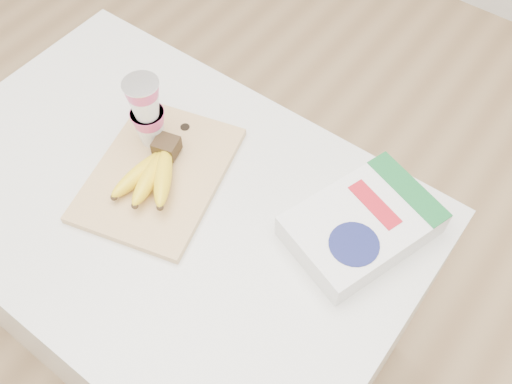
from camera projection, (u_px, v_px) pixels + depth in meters
table at (183, 282)px, 1.44m from camera, size 1.02×0.68×0.77m
cutting_board at (159, 174)px, 1.15m from camera, size 0.33×0.39×0.02m
bananas at (153, 172)px, 1.11m from camera, size 0.14×0.18×0.06m
yogurt_stack at (146, 111)px, 1.11m from camera, size 0.07×0.07×0.17m
cereal_box at (362, 225)px, 1.06m from camera, size 0.26×0.31×0.06m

